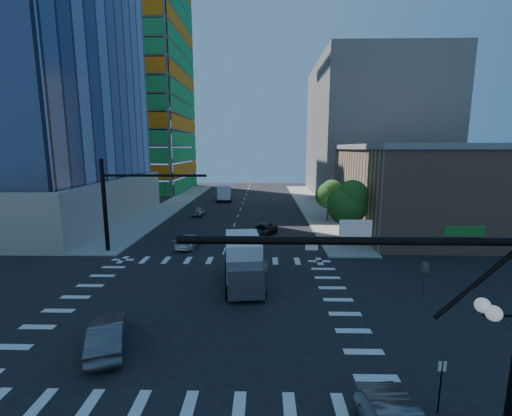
{
  "coord_description": "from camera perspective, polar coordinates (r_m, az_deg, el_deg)",
  "views": [
    {
      "loc": [
        3.95,
        -20.81,
        10.1
      ],
      "look_at": [
        3.27,
        8.0,
        5.06
      ],
      "focal_mm": 24.0,
      "sensor_mm": 36.0,
      "label": 1
    }
  ],
  "objects": [
    {
      "name": "bg_building_ne",
      "position": [
        79.34,
        18.68,
        12.22
      ],
      "size": [
        24.0,
        30.0,
        28.0
      ],
      "primitive_type": "cube",
      "color": "#66615B",
      "rests_on": "ground"
    },
    {
      "name": "car_sb_mid",
      "position": [
        52.84,
        -9.51,
        -0.54
      ],
      "size": [
        1.73,
        3.85,
        1.28
      ],
      "primitive_type": "imported",
      "rotation": [
        0.0,
        0.0,
        3.08
      ],
      "color": "#94989B",
      "rests_on": "ground"
    },
    {
      "name": "signal_mast_nw",
      "position": [
        35.5,
        -21.81,
        1.74
      ],
      "size": [
        10.2,
        0.4,
        9.0
      ],
      "color": "black",
      "rests_on": "sidewalk_nw"
    },
    {
      "name": "box_truck_far",
      "position": [
        67.15,
        -5.29,
        2.46
      ],
      "size": [
        3.17,
        6.42,
        3.26
      ],
      "rotation": [
        0.0,
        0.0,
        3.23
      ],
      "color": "black",
      "rests_on": "ground"
    },
    {
      "name": "ground",
      "position": [
        23.47,
        -8.81,
        -15.7
      ],
      "size": [
        160.0,
        160.0,
        0.0
      ],
      "primitive_type": "plane",
      "color": "black",
      "rests_on": "ground"
    },
    {
      "name": "tree_north",
      "position": [
        47.96,
        12.14,
        2.37
      ],
      "size": [
        3.54,
        3.52,
        5.78
      ],
      "color": "#382316",
      "rests_on": "sidewalk_ne"
    },
    {
      "name": "road_markings",
      "position": [
        23.47,
        -8.81,
        -15.69
      ],
      "size": [
        20.0,
        20.0,
        0.01
      ],
      "primitive_type": "cube",
      "color": "silver",
      "rests_on": "ground"
    },
    {
      "name": "sidewalk_ne",
      "position": [
        62.23,
        9.23,
        0.51
      ],
      "size": [
        5.0,
        60.0,
        0.15
      ],
      "primitive_type": "cube",
      "color": "gray",
      "rests_on": "ground"
    },
    {
      "name": "commercial_building",
      "position": [
        47.95,
        27.42,
        3.07
      ],
      "size": [
        20.5,
        22.5,
        10.6
      ],
      "color": "#A57C5F",
      "rests_on": "ground"
    },
    {
      "name": "car_nb_far",
      "position": [
        39.85,
        1.0,
        -3.73
      ],
      "size": [
        4.02,
        5.57,
        1.41
      ],
      "primitive_type": "imported",
      "rotation": [
        0.0,
        0.0,
        -0.37
      ],
      "color": "black",
      "rests_on": "ground"
    },
    {
      "name": "tree_south",
      "position": [
        36.19,
        15.21,
        0.96
      ],
      "size": [
        4.16,
        4.16,
        6.82
      ],
      "color": "#382316",
      "rests_on": "sidewalk_ne"
    },
    {
      "name": "box_truck_near",
      "position": [
        25.75,
        -2.07,
        -9.58
      ],
      "size": [
        3.49,
        6.78,
        3.41
      ],
      "rotation": [
        0.0,
        0.0,
        0.11
      ],
      "color": "black",
      "rests_on": "ground"
    },
    {
      "name": "car_sb_near",
      "position": [
        36.26,
        -11.12,
        -5.37
      ],
      "size": [
        2.45,
        4.76,
        1.32
      ],
      "primitive_type": "imported",
      "rotation": [
        0.0,
        0.0,
        3.01
      ],
      "color": "white",
      "rests_on": "ground"
    },
    {
      "name": "sidewalk_nw",
      "position": [
        63.79,
        -13.61,
        0.59
      ],
      "size": [
        5.0,
        60.0,
        0.15
      ],
      "primitive_type": "cube",
      "color": "gray",
      "rests_on": "ground"
    },
    {
      "name": "car_sb_cross",
      "position": [
        19.99,
        -23.53,
        -18.8
      ],
      "size": [
        3.11,
        4.95,
        1.54
      ],
      "primitive_type": "imported",
      "rotation": [
        0.0,
        0.0,
        3.49
      ],
      "color": "#4A4B4F",
      "rests_on": "ground"
    },
    {
      "name": "signal_mast_se",
      "position": [
        12.53,
        34.76,
        -15.94
      ],
      "size": [
        10.51,
        2.48,
        9.0
      ],
      "color": "black",
      "rests_on": "sidewalk_se"
    },
    {
      "name": "construction_building",
      "position": [
        89.67,
        -20.25,
        18.64
      ],
      "size": [
        25.16,
        34.5,
        70.6
      ],
      "color": "slate",
      "rests_on": "ground"
    },
    {
      "name": "no_parking_sign",
      "position": [
        16.16,
        28.42,
        -24.04
      ],
      "size": [
        0.3,
        0.06,
        2.2
      ],
      "color": "black",
      "rests_on": "ground"
    }
  ]
}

